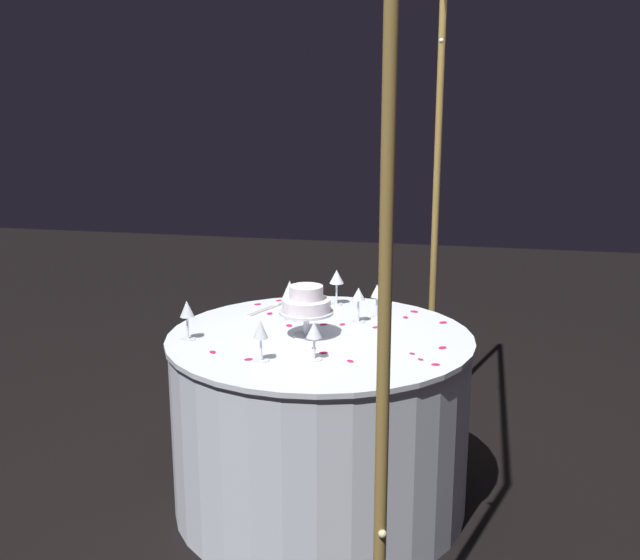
{
  "coord_description": "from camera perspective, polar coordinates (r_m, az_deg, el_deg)",
  "views": [
    {
      "loc": [
        2.84,
        0.62,
        1.69
      ],
      "look_at": [
        0.0,
        0.0,
        0.99
      ],
      "focal_mm": 41.85,
      "sensor_mm": 36.0,
      "label": 1
    }
  ],
  "objects": [
    {
      "name": "rose_petal_5",
      "position": [
        2.76,
        2.33,
        -6.21
      ],
      "size": [
        0.04,
        0.04,
        0.0
      ],
      "primitive_type": "ellipsoid",
      "rotation": [
        0.0,
        0.0,
        0.85
      ],
      "color": "#C61951",
      "rests_on": "main_table"
    },
    {
      "name": "rose_petal_12",
      "position": [
        2.8,
        7.69,
        -6.03
      ],
      "size": [
        0.03,
        0.03,
        0.0
      ],
      "primitive_type": "ellipsoid",
      "rotation": [
        0.0,
        0.0,
        0.89
      ],
      "color": "#C61951",
      "rests_on": "main_table"
    },
    {
      "name": "wine_glass_5",
      "position": [
        3.2,
        2.96,
        -1.26
      ],
      "size": [
        0.06,
        0.06,
        0.16
      ],
      "color": "silver",
      "rests_on": "main_table"
    },
    {
      "name": "rose_petal_11",
      "position": [
        3.19,
        1.72,
        -3.4
      ],
      "size": [
        0.04,
        0.03,
        0.0
      ],
      "primitive_type": "ellipsoid",
      "rotation": [
        0.0,
        0.0,
        2.8
      ],
      "color": "#C61951",
      "rests_on": "main_table"
    },
    {
      "name": "rose_petal_13",
      "position": [
        3.19,
        0.28,
        -3.41
      ],
      "size": [
        0.04,
        0.04,
        0.0
      ],
      "primitive_type": "ellipsoid",
      "rotation": [
        0.0,
        0.0,
        5.33
      ],
      "color": "#C61951",
      "rests_on": "main_table"
    },
    {
      "name": "wine_glass_2",
      "position": [
        2.74,
        -0.45,
        -3.99
      ],
      "size": [
        0.06,
        0.06,
        0.15
      ],
      "color": "silver",
      "rests_on": "main_table"
    },
    {
      "name": "ground_plane",
      "position": [
        3.36,
        0.0,
        -16.55
      ],
      "size": [
        12.0,
        12.0,
        0.0
      ],
      "primitive_type": "plane",
      "color": "black"
    },
    {
      "name": "rose_petal_8",
      "position": [
        2.85,
        7.06,
        -5.6
      ],
      "size": [
        0.03,
        0.03,
        0.0
      ],
      "primitive_type": "ellipsoid",
      "rotation": [
        0.0,
        0.0,
        1.06
      ],
      "color": "#C61951",
      "rests_on": "main_table"
    },
    {
      "name": "rose_petal_3",
      "position": [
        3.37,
        4.64,
        -2.51
      ],
      "size": [
        0.03,
        0.03,
        0.0
      ],
      "primitive_type": "ellipsoid",
      "rotation": [
        0.0,
        0.0,
        2.04
      ],
      "color": "#C61951",
      "rests_on": "main_table"
    },
    {
      "name": "wine_glass_3",
      "position": [
        3.27,
        4.38,
        -1.03
      ],
      "size": [
        0.06,
        0.06,
        0.15
      ],
      "color": "silver",
      "rests_on": "main_table"
    },
    {
      "name": "decorative_arch",
      "position": [
        2.86,
        7.77,
        9.32
      ],
      "size": [
        2.07,
        0.06,
        2.29
      ],
      "color": "olive",
      "rests_on": "ground"
    },
    {
      "name": "rose_petal_15",
      "position": [
        2.94,
        9.34,
        -5.12
      ],
      "size": [
        0.05,
        0.04,
        0.0
      ],
      "primitive_type": "ellipsoid",
      "rotation": [
        0.0,
        0.0,
        2.51
      ],
      "color": "#C61951",
      "rests_on": "main_table"
    },
    {
      "name": "rose_petal_18",
      "position": [
        3.41,
        7.21,
        -2.4
      ],
      "size": [
        0.04,
        0.05,
        0.0
      ],
      "primitive_type": "ellipsoid",
      "rotation": [
        0.0,
        0.0,
        1.08
      ],
      "color": "#C61951",
      "rests_on": "main_table"
    },
    {
      "name": "rose_petal_2",
      "position": [
        2.75,
        8.83,
        -6.39
      ],
      "size": [
        0.03,
        0.04,
        0.0
      ],
      "primitive_type": "ellipsoid",
      "rotation": [
        0.0,
        0.0,
        1.77
      ],
      "color": "#C61951",
      "rests_on": "main_table"
    },
    {
      "name": "rose_petal_17",
      "position": [
        2.89,
        -0.47,
        -5.24
      ],
      "size": [
        0.03,
        0.03,
        0.0
      ],
      "primitive_type": "ellipsoid",
      "rotation": [
        0.0,
        0.0,
        0.64
      ],
      "color": "#C61951",
      "rests_on": "main_table"
    },
    {
      "name": "rose_petal_7",
      "position": [
        3.16,
        4.27,
        -3.62
      ],
      "size": [
        0.04,
        0.04,
        0.0
      ],
      "primitive_type": "ellipsoid",
      "rotation": [
        0.0,
        0.0,
        2.51
      ],
      "color": "#C61951",
      "rests_on": "main_table"
    },
    {
      "name": "rose_petal_19",
      "position": [
        3.51,
        -4.79,
        -1.86
      ],
      "size": [
        0.04,
        0.04,
        0.0
      ],
      "primitive_type": "ellipsoid",
      "rotation": [
        0.0,
        0.0,
        2.17
      ],
      "color": "#C61951",
      "rests_on": "main_table"
    },
    {
      "name": "rose_petal_4",
      "position": [
        3.31,
        6.55,
        -2.85
      ],
      "size": [
        0.04,
        0.03,
        0.0
      ],
      "primitive_type": "ellipsoid",
      "rotation": [
        0.0,
        0.0,
        0.37
      ],
      "color": "#C61951",
      "rests_on": "main_table"
    },
    {
      "name": "rose_petal_9",
      "position": [
        3.18,
        -2.38,
        -3.49
      ],
      "size": [
        0.05,
        0.04,
        0.0
      ],
      "primitive_type": "ellipsoid",
      "rotation": [
        0.0,
        0.0,
        3.57
      ],
      "color": "#C61951",
      "rests_on": "main_table"
    },
    {
      "name": "cake_knife",
      "position": [
        3.45,
        -3.77,
        -2.08
      ],
      "size": [
        0.28,
        0.13,
        0.01
      ],
      "color": "silver",
      "rests_on": "main_table"
    },
    {
      "name": "wine_glass_0",
      "position": [
        3.22,
        -2.33,
        -0.84
      ],
      "size": [
        0.07,
        0.07,
        0.18
      ],
      "color": "silver",
      "rests_on": "main_table"
    },
    {
      "name": "wine_glass_1",
      "position": [
        2.73,
        -4.56,
        -3.97
      ],
      "size": [
        0.06,
        0.06,
        0.16
      ],
      "color": "silver",
      "rests_on": "main_table"
    },
    {
      "name": "wine_glass_4",
      "position": [
        3.47,
        1.28,
        0.14
      ],
      "size": [
        0.07,
        0.07,
        0.17
      ],
      "color": "silver",
      "rests_on": "main_table"
    },
    {
      "name": "rose_petal_0",
      "position": [
        2.84,
        0.28,
        -5.57
      ],
      "size": [
        0.04,
        0.04,
        0.0
      ],
      "primitive_type": "ellipsoid",
      "rotation": [
        0.0,
        0.0,
        5.13
      ],
      "color": "#C61951",
      "rests_on": "main_table"
    },
    {
      "name": "rose_petal_14",
      "position": [
        2.78,
        -5.49,
        -6.05
      ],
      "size": [
        0.04,
        0.04,
        0.0
      ],
      "primitive_type": "ellipsoid",
      "rotation": [
        0.0,
        0.0,
        5.36
      ],
      "color": "#C61951",
      "rests_on": "main_table"
    },
    {
      "name": "tiered_cake",
      "position": [
        3.0,
        -1.05,
        -1.82
      ],
      "size": [
        0.22,
        0.22,
        0.21
      ],
      "color": "silver",
      "rests_on": "main_table"
    },
    {
      "name": "rose_petal_1",
      "position": [
        3.36,
        -3.87,
        -2.57
      ],
      "size": [
        0.04,
        0.03,
        0.0
      ],
      "primitive_type": "ellipsoid",
      "rotation": [
        0.0,
        0.0,
        6.26
      ],
      "color": "#C61951",
      "rests_on": "main_table"
    },
    {
      "name": "rose_petal_6",
      "position": [
        2.88,
        -8.21,
        -5.47
      ],
      "size": [
        0.04,
        0.04,
        0.0
      ],
      "primitive_type": "ellipsoid",
      "rotation": [
        0.0,
        0.0,
        0.64
      ],
      "color": "#C61951",
      "rests_on": "main_table"
    },
    {
      "name": "main_table",
      "position": [
        3.19,
        0.0,
        -10.69
      ],
      "size": [
        1.25,
        1.25,
        0.75
      ],
      "color": "silver",
      "rests_on": "ground"
    },
    {
      "name": "rose_petal_10",
      "position": [
        3.26,
        9.4,
        -3.22
      ],
      "size": [
        0.05,
        0.05,
        0.0
      ],
      "primitive_type": "ellipsoid",
      "rotation": [
        0.0,
        0.0,
        5.57
      ],
      "color": "#C61951",
      "rests_on": "main_table"
    },
    {
      "name": "wine_glass_6",
      "position": [
        3.01,
        -10.13,
        -2.36
      ],
      "size": [
        0.06,
        0.06,
        0.16
      ],
      "color": "silver",
      "rests_on": "main_table"
    },
    {
      "name": "rose_petal_16",
      "position": [
        3.57,
        -3.11,
        -1.57
      ],
      "size": [
        0.04,
        0.04,
        0.0
      ],
      "primitive_type": "ellipsoid",
      "rotation": [
        0.0,
        0.0,
        5.06
      ],
      "color": "#C61951",
      "rests_on": "main_table"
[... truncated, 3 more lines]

